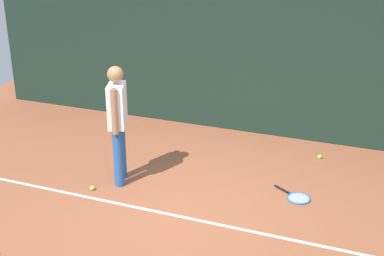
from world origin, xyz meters
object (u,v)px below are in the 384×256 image
Objects in this scene: tennis_ball_near_player at (92,188)px; tennis_ball_by_fence at (320,157)px; tennis_player at (118,118)px; tennis_racket at (297,197)px.

tennis_ball_near_player is 1.00× the size of tennis_ball_by_fence.
tennis_player reaches higher than tennis_ball_by_fence.
tennis_player is 2.78× the size of tennis_racket.
tennis_ball_by_fence is (2.78, 2.22, 0.00)m from tennis_ball_near_player.
tennis_ball_near_player is at bearing -141.37° from tennis_ball_by_fence.
tennis_ball_near_player is at bearing -130.45° from tennis_racket.
tennis_ball_by_fence reaches higher than tennis_racket.
tennis_player reaches higher than tennis_ball_near_player.
tennis_player is 3.26m from tennis_ball_by_fence.
tennis_player is 1.04m from tennis_ball_near_player.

